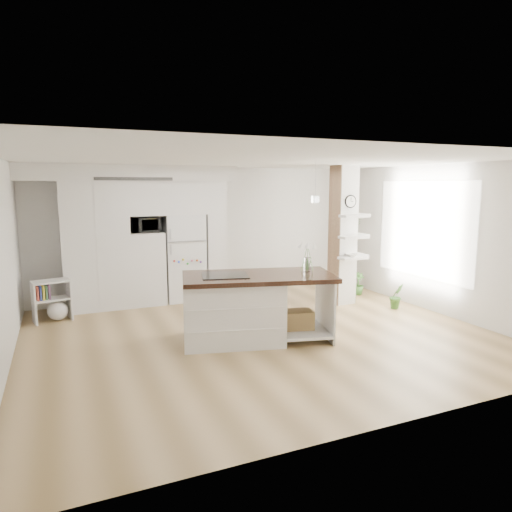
# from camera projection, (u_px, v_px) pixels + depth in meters

# --- Properties ---
(floor) EXTENTS (7.00, 6.00, 0.01)m
(floor) POSITION_uv_depth(u_px,v_px,m) (261.00, 335.00, 7.15)
(floor) COLOR tan
(floor) RESTS_ON ground
(room) EXTENTS (7.04, 6.04, 2.72)m
(room) POSITION_uv_depth(u_px,v_px,m) (261.00, 217.00, 6.87)
(room) COLOR white
(room) RESTS_ON ground
(cabinet_wall) EXTENTS (4.00, 0.71, 2.70)m
(cabinet_wall) POSITION_uv_depth(u_px,v_px,m) (136.00, 228.00, 8.77)
(cabinet_wall) COLOR silver
(cabinet_wall) RESTS_ON floor
(refrigerator) EXTENTS (0.78, 0.69, 1.75)m
(refrigerator) POSITION_uv_depth(u_px,v_px,m) (184.00, 257.00, 9.25)
(refrigerator) COLOR white
(refrigerator) RESTS_ON floor
(column) EXTENTS (0.69, 0.90, 2.70)m
(column) POSITION_uv_depth(u_px,v_px,m) (349.00, 236.00, 8.91)
(column) COLOR silver
(column) RESTS_ON floor
(window) EXTENTS (0.00, 2.40, 2.40)m
(window) POSITION_uv_depth(u_px,v_px,m) (424.00, 230.00, 8.56)
(window) COLOR white
(window) RESTS_ON room
(pendant_light) EXTENTS (0.12, 0.12, 0.10)m
(pendant_light) POSITION_uv_depth(u_px,v_px,m) (350.00, 198.00, 7.63)
(pendant_light) COLOR white
(pendant_light) RESTS_ON room
(kitchen_island) EXTENTS (2.43, 1.57, 1.58)m
(kitchen_island) POSITION_uv_depth(u_px,v_px,m) (241.00, 307.00, 6.83)
(kitchen_island) COLOR silver
(kitchen_island) RESTS_ON floor
(bookshelf) EXTENTS (0.66, 0.47, 0.71)m
(bookshelf) POSITION_uv_depth(u_px,v_px,m) (54.00, 303.00, 7.86)
(bookshelf) COLOR silver
(bookshelf) RESTS_ON floor
(floor_plant_a) EXTENTS (0.28, 0.23, 0.49)m
(floor_plant_a) POSITION_uv_depth(u_px,v_px,m) (396.00, 296.00, 8.66)
(floor_plant_a) COLOR #417C31
(floor_plant_a) RESTS_ON floor
(floor_plant_b) EXTENTS (0.31, 0.31, 0.48)m
(floor_plant_b) POSITION_uv_depth(u_px,v_px,m) (358.00, 283.00, 9.77)
(floor_plant_b) COLOR #417C31
(floor_plant_b) RESTS_ON floor
(microwave) EXTENTS (0.54, 0.37, 0.30)m
(microwave) POSITION_uv_depth(u_px,v_px,m) (145.00, 225.00, 8.79)
(microwave) COLOR #2D2D2D
(microwave) RESTS_ON cabinet_wall
(shelf_plant) EXTENTS (0.27, 0.23, 0.30)m
(shelf_plant) POSITION_uv_depth(u_px,v_px,m) (354.00, 226.00, 9.13)
(shelf_plant) COLOR #417C31
(shelf_plant) RESTS_ON column
(decor_bowl) EXTENTS (0.22, 0.22, 0.05)m
(decor_bowl) POSITION_uv_depth(u_px,v_px,m) (352.00, 255.00, 8.72)
(decor_bowl) COLOR white
(decor_bowl) RESTS_ON column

